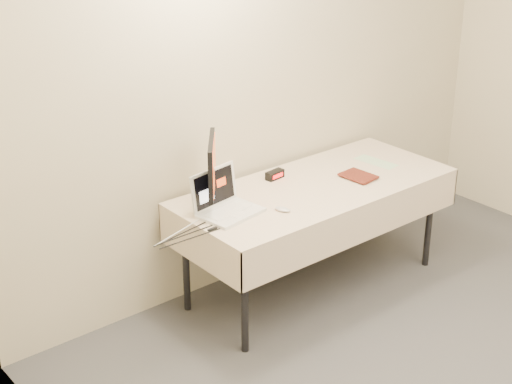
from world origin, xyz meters
TOP-DOWN VIEW (x-y plane):
  - back_wall at (0.00, 2.50)m, footprint 4.00×0.10m
  - table at (0.00, 2.05)m, footprint 1.86×0.81m
  - laptop at (-0.69, 2.10)m, footprint 0.40×0.34m
  - monitor at (-0.72, 2.18)m, footprint 0.29×0.35m
  - book at (0.22, 1.95)m, footprint 0.17×0.03m
  - alarm_clock at (-0.13, 2.30)m, footprint 0.14×0.07m
  - clicker at (-0.42, 1.89)m, footprint 0.08×0.11m
  - paper_form at (0.60, 2.08)m, footprint 0.15×0.31m
  - usb_dongle at (-0.89, 1.95)m, footprint 0.06×0.02m

SIDE VIEW (x-z plane):
  - table at x=0.00m, z-range 0.31..1.05m
  - paper_form at x=0.60m, z-range 0.74..0.74m
  - usb_dongle at x=-0.89m, z-range 0.74..0.75m
  - clicker at x=-0.42m, z-range 0.74..0.76m
  - alarm_clock at x=-0.13m, z-range 0.74..0.79m
  - laptop at x=-0.69m, z-range 0.67..0.92m
  - book at x=0.22m, z-range 0.74..0.96m
  - monitor at x=-0.72m, z-range 0.78..1.21m
  - back_wall at x=0.00m, z-range 0.00..2.70m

